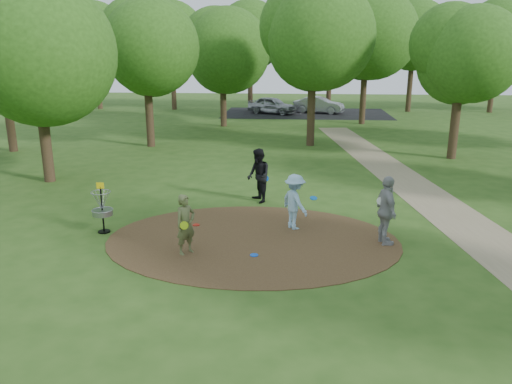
{
  "coord_description": "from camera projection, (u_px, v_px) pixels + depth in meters",
  "views": [
    {
      "loc": [
        1.17,
        -13.34,
        5.27
      ],
      "look_at": [
        0.0,
        1.2,
        1.1
      ],
      "focal_mm": 35.0,
      "sensor_mm": 36.0,
      "label": 1
    }
  ],
  "objects": [
    {
      "name": "player_throwing_with_disc",
      "position": [
        295.0,
        202.0,
        15.02
      ],
      "size": [
        1.26,
        1.26,
        1.7
      ],
      "color": "#9CC9E9",
      "rests_on": "ground"
    },
    {
      "name": "car_right",
      "position": [
        319.0,
        105.0,
        42.8
      ],
      "size": [
        4.52,
        2.6,
        1.41
      ],
      "primitive_type": "imported",
      "rotation": [
        0.0,
        0.0,
        1.29
      ],
      "color": "#96979D",
      "rests_on": "ground"
    },
    {
      "name": "player_walking_with_disc",
      "position": [
        258.0,
        176.0,
        17.67
      ],
      "size": [
        1.06,
        1.16,
        1.93
      ],
      "color": "black",
      "rests_on": "ground"
    },
    {
      "name": "parking_lot",
      "position": [
        306.0,
        113.0,
        42.92
      ],
      "size": [
        14.0,
        8.0,
        0.01
      ],
      "primitive_type": "cube",
      "color": "black",
      "rests_on": "ground"
    },
    {
      "name": "ground",
      "position": [
        253.0,
        240.0,
        14.32
      ],
      "size": [
        100.0,
        100.0,
        0.0
      ],
      "primitive_type": "plane",
      "color": "#2D5119",
      "rests_on": "ground"
    },
    {
      "name": "tree_ring",
      "position": [
        324.0,
        50.0,
        20.51
      ],
      "size": [
        36.87,
        45.8,
        9.21
      ],
      "color": "#332316",
      "rests_on": "ground"
    },
    {
      "name": "dirt_clearing",
      "position": [
        253.0,
        240.0,
        14.32
      ],
      "size": [
        8.4,
        8.4,
        0.02
      ],
      "primitive_type": "cylinder",
      "color": "#47301C",
      "rests_on": "ground"
    },
    {
      "name": "footpath",
      "position": [
        463.0,
        223.0,
        15.73
      ],
      "size": [
        7.55,
        39.89,
        0.01
      ],
      "primitive_type": "cube",
      "rotation": [
        0.0,
        0.0,
        0.14
      ],
      "color": "#8C7A5B",
      "rests_on": "ground"
    },
    {
      "name": "car_left",
      "position": [
        272.0,
        105.0,
        42.48
      ],
      "size": [
        4.55,
        3.31,
        1.44
      ],
      "primitive_type": "imported",
      "rotation": [
        0.0,
        0.0,
        1.14
      ],
      "color": "#9A9CA1",
      "rests_on": "ground"
    },
    {
      "name": "disc_ground_red",
      "position": [
        196.0,
        225.0,
        15.49
      ],
      "size": [
        0.22,
        0.22,
        0.02
      ],
      "primitive_type": "cylinder",
      "color": "#B41B12",
      "rests_on": "dirt_clearing"
    },
    {
      "name": "player_waiting_with_disc",
      "position": [
        386.0,
        211.0,
        13.78
      ],
      "size": [
        0.71,
        1.23,
        1.97
      ],
      "color": "#9B9B9D",
      "rests_on": "ground"
    },
    {
      "name": "player_observer_with_disc",
      "position": [
        186.0,
        225.0,
        13.17
      ],
      "size": [
        0.69,
        0.71,
        1.64
      ],
      "color": "#5C643A",
      "rests_on": "ground"
    },
    {
      "name": "disc_golf_basket",
      "position": [
        102.0,
        204.0,
        14.71
      ],
      "size": [
        0.63,
        0.63,
        1.54
      ],
      "color": "black",
      "rests_on": "ground"
    },
    {
      "name": "disc_ground_blue",
      "position": [
        254.0,
        255.0,
        13.21
      ],
      "size": [
        0.22,
        0.22,
        0.02
      ],
      "primitive_type": "cylinder",
      "color": "blue",
      "rests_on": "dirt_clearing"
    }
  ]
}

